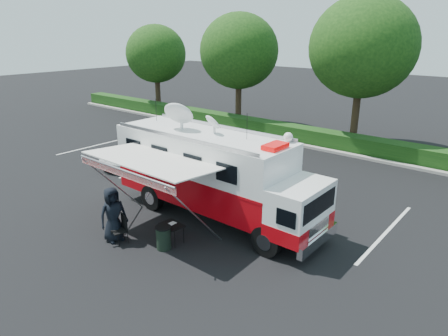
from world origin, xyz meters
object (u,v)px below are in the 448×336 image
(command_truck, at_px, (214,174))
(white_suv, at_px, (139,161))
(folding_table, at_px, (172,226))
(trash_bin, at_px, (164,238))

(command_truck, bearing_deg, white_suv, 161.53)
(white_suv, relative_size, folding_table, 5.88)
(trash_bin, bearing_deg, command_truck, 95.26)
(command_truck, bearing_deg, trash_bin, -84.74)
(white_suv, distance_m, folding_table, 9.46)
(folding_table, bearing_deg, trash_bin, -81.16)
(command_truck, height_order, white_suv, command_truck)
(command_truck, xyz_separation_m, white_suv, (-7.82, 2.61, -1.79))
(trash_bin, bearing_deg, white_suv, 145.99)
(folding_table, relative_size, trash_bin, 1.08)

